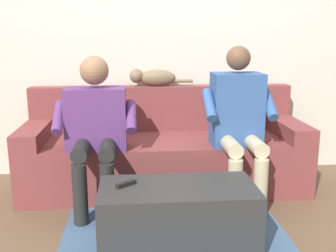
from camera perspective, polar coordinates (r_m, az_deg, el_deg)
ground_plane at (r=2.81m, az=0.65°, el=-13.63°), size 8.00×8.00×0.00m
back_wall at (r=3.65m, az=-1.10°, el=13.77°), size 4.70×0.06×2.61m
couch at (r=3.37m, az=-0.53°, el=-3.88°), size 2.27×0.76×0.81m
coffee_table at (r=2.44m, az=1.40°, el=-12.80°), size 0.92×0.45×0.39m
person_left_seated at (r=3.02m, az=9.95°, el=1.23°), size 0.52×0.56×1.17m
person_right_seated at (r=2.94m, az=-10.24°, el=0.33°), size 0.59×0.55×1.10m
cat_on_backrest at (r=3.50m, az=-2.11°, el=6.90°), size 0.55×0.13×0.15m
remote_black at (r=2.38m, az=-5.96°, el=-8.17°), size 0.12×0.10×0.02m
floor_rug at (r=2.63m, az=1.09°, el=-15.48°), size 1.43×1.62×0.01m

